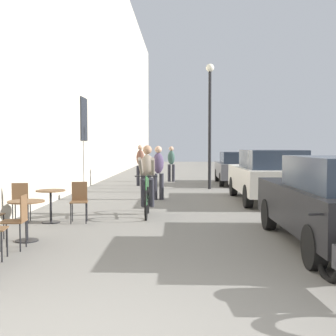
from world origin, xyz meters
name	(u,v)px	position (x,y,z in m)	size (l,w,h in m)	color
building_facade_left	(79,31)	(-3.45, 14.00, 6.34)	(0.54, 68.00, 12.69)	#B7AD99
cafe_table_mid	(26,212)	(-2.06, 4.07, 0.52)	(0.64, 0.64, 0.72)	black
cafe_chair_mid_toward_street	(18,218)	(-1.98, 3.45, 0.52)	(0.41, 0.41, 0.89)	black
cafe_table_far	(51,199)	(-2.19, 5.92, 0.52)	(0.64, 0.64, 0.72)	black
cafe_chair_far_toward_street	(79,199)	(-1.58, 5.99, 0.52)	(0.43, 0.43, 0.89)	black
cafe_chair_far_toward_wall	(21,200)	(-2.83, 5.84, 0.52)	(0.45, 0.45, 0.89)	black
cyclist_on_bicycle	(147,182)	(-0.14, 6.96, 0.81)	(0.52, 1.76, 1.74)	black
pedestrian_near	(158,170)	(-0.04, 10.05, 0.95)	(0.37, 0.29, 1.69)	#26262D
pedestrian_mid	(147,168)	(-0.57, 12.26, 0.90)	(0.35, 0.26, 1.60)	#26262D
pedestrian_far	(140,163)	(-1.05, 14.82, 0.99)	(0.37, 0.29, 1.75)	#26262D
pedestrian_furthest	(171,162)	(0.22, 17.05, 0.95)	(0.34, 0.24, 1.68)	#26262D
street_lamp	(210,110)	(1.81, 13.51, 3.11)	(0.32, 0.32, 4.90)	black
parked_car_second	(268,175)	(3.33, 9.65, 0.82)	(1.92, 4.46, 1.58)	beige
parked_car_third	(237,167)	(3.17, 15.76, 0.75)	(1.77, 4.09, 1.45)	#595960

